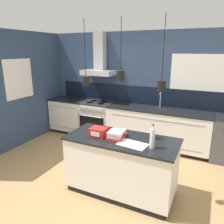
% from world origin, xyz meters
% --- Properties ---
extents(ground_plane, '(16.00, 16.00, 0.00)m').
position_xyz_m(ground_plane, '(0.00, 0.00, 0.00)').
color(ground_plane, tan).
rests_on(ground_plane, ground).
extents(wall_back, '(5.60, 2.36, 2.60)m').
position_xyz_m(wall_back, '(-0.06, 2.00, 1.36)').
color(wall_back, navy).
rests_on(wall_back, ground_plane).
extents(wall_left, '(0.08, 3.80, 2.60)m').
position_xyz_m(wall_left, '(-2.43, 0.70, 1.30)').
color(wall_left, navy).
rests_on(wall_left, ground_plane).
extents(counter_run_left, '(0.97, 0.64, 0.91)m').
position_xyz_m(counter_run_left, '(-1.89, 1.69, 0.46)').
color(counter_run_left, black).
rests_on(counter_run_left, ground_plane).
extents(counter_run_sink, '(2.32, 0.64, 1.27)m').
position_xyz_m(counter_run_sink, '(0.52, 1.69, 0.46)').
color(counter_run_sink, black).
rests_on(counter_run_sink, ground_plane).
extents(oven_range, '(0.77, 0.66, 0.91)m').
position_xyz_m(oven_range, '(-1.02, 1.69, 0.46)').
color(oven_range, '#B5B5BA').
rests_on(oven_range, ground_plane).
extents(kitchen_island, '(1.68, 0.76, 0.91)m').
position_xyz_m(kitchen_island, '(0.44, -0.19, 0.46)').
color(kitchen_island, black).
rests_on(kitchen_island, ground_plane).
extents(bottle_on_island, '(0.07, 0.07, 0.34)m').
position_xyz_m(bottle_on_island, '(0.94, -0.32, 1.05)').
color(bottle_on_island, silver).
rests_on(bottle_on_island, kitchen_island).
extents(book_stack, '(0.24, 0.34, 0.12)m').
position_xyz_m(book_stack, '(0.37, -0.20, 0.96)').
color(book_stack, '#B2332D').
rests_on(book_stack, kitchen_island).
extents(red_supply_box, '(0.25, 0.21, 0.13)m').
position_xyz_m(red_supply_box, '(0.09, -0.26, 0.98)').
color(red_supply_box, red).
rests_on(red_supply_box, kitchen_island).
extents(paper_pile, '(0.43, 0.30, 0.01)m').
position_xyz_m(paper_pile, '(0.67, -0.32, 0.91)').
color(paper_pile, silver).
rests_on(paper_pile, kitchen_island).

